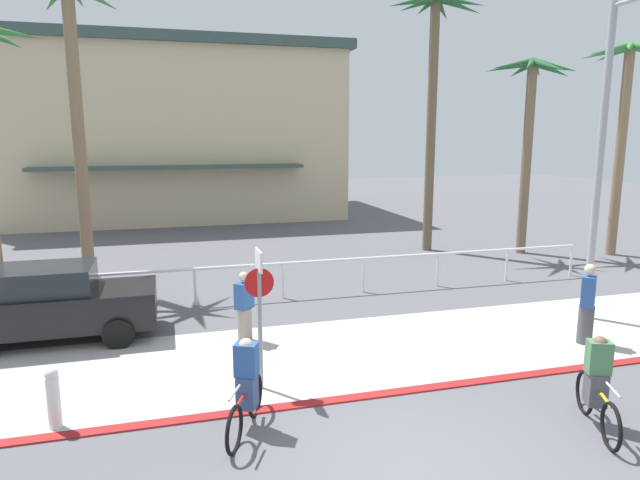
% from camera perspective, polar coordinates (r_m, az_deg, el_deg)
% --- Properties ---
extents(ground_plane, '(80.00, 80.00, 0.00)m').
position_cam_1_polar(ground_plane, '(17.23, -4.84, -4.56)').
color(ground_plane, '#5B5B60').
extents(sidewalk_strip, '(44.00, 4.00, 0.02)m').
position_cam_1_polar(sidewalk_strip, '(11.87, 0.53, -11.63)').
color(sidewalk_strip, beige).
rests_on(sidewalk_strip, ground).
extents(curb_paint, '(44.00, 0.24, 0.03)m').
position_cam_1_polar(curb_paint, '(10.13, 3.78, -15.72)').
color(curb_paint, maroon).
rests_on(curb_paint, ground).
extents(building_backdrop, '(18.80, 13.20, 9.35)m').
position_cam_1_polar(building_backdrop, '(34.24, -15.22, 10.59)').
color(building_backdrop, beige).
rests_on(building_backdrop, ground).
extents(rail_fence, '(19.21, 0.08, 1.04)m').
position_cam_1_polar(rail_fence, '(15.60, -3.86, -2.98)').
color(rail_fence, white).
rests_on(rail_fence, ground).
extents(stop_sign_bike_lane, '(0.52, 0.56, 2.56)m').
position_cam_1_polar(stop_sign_bike_lane, '(9.89, -6.20, -6.05)').
color(stop_sign_bike_lane, gray).
rests_on(stop_sign_bike_lane, ground).
extents(bollard_2, '(0.20, 0.20, 1.00)m').
position_cam_1_polar(bollard_2, '(9.88, -25.57, -14.30)').
color(bollard_2, white).
rests_on(bollard_2, ground).
extents(streetlight_curb, '(0.24, 2.54, 7.50)m').
position_cam_1_polar(streetlight_curb, '(14.78, 27.38, 8.57)').
color(streetlight_curb, '#9EA0A5').
rests_on(streetlight_curb, ground).
extents(palm_tree_2, '(3.06, 3.13, 8.86)m').
position_cam_1_polar(palm_tree_2, '(18.10, -24.09, 16.72)').
color(palm_tree_2, '#846B4C').
rests_on(palm_tree_2, ground).
extents(palm_tree_3, '(3.83, 3.03, 9.67)m').
position_cam_1_polar(palm_tree_3, '(22.40, 11.55, 17.26)').
color(palm_tree_3, brown).
rests_on(palm_tree_3, ground).
extents(palm_tree_4, '(3.36, 3.29, 7.32)m').
position_cam_1_polar(palm_tree_4, '(22.75, 20.67, 12.68)').
color(palm_tree_4, '#756047').
rests_on(palm_tree_4, ground).
extents(palm_tree_5, '(3.27, 3.59, 7.83)m').
position_cam_1_polar(palm_tree_5, '(23.82, 28.76, 12.87)').
color(palm_tree_5, '#846B4C').
rests_on(palm_tree_5, ground).
extents(car_black_1, '(4.40, 2.02, 1.69)m').
position_cam_1_polar(car_black_1, '(13.76, -25.89, -5.79)').
color(car_black_1, black).
rests_on(car_black_1, ground).
extents(cyclist_red_0, '(0.82, 1.68, 1.50)m').
position_cam_1_polar(cyclist_red_0, '(8.94, -7.55, -14.69)').
color(cyclist_red_0, black).
rests_on(cyclist_red_0, ground).
extents(cyclist_yellow_1, '(0.74, 1.71, 1.50)m').
position_cam_1_polar(cyclist_yellow_1, '(9.94, 26.46, -13.09)').
color(cyclist_yellow_1, black).
rests_on(cyclist_yellow_1, ground).
extents(pedestrian_0, '(0.47, 0.46, 1.80)m').
position_cam_1_polar(pedestrian_0, '(13.51, 25.60, -6.19)').
color(pedestrian_0, '#4C4C51').
rests_on(pedestrian_0, ground).
extents(pedestrian_1, '(0.47, 0.46, 1.58)m').
position_cam_1_polar(pedestrian_1, '(12.49, -7.72, -7.08)').
color(pedestrian_1, gray).
rests_on(pedestrian_1, ground).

